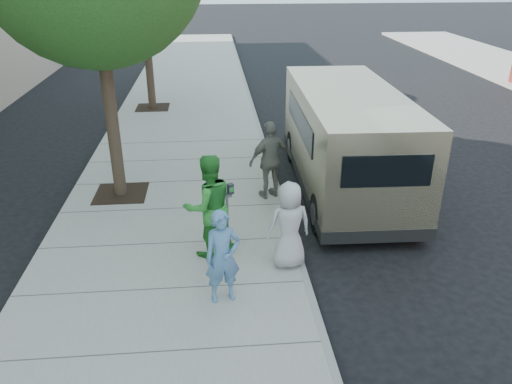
% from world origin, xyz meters
% --- Properties ---
extents(ground, '(120.00, 120.00, 0.00)m').
position_xyz_m(ground, '(0.00, 0.00, 0.00)').
color(ground, black).
rests_on(ground, ground).
extents(sidewalk, '(5.00, 60.00, 0.15)m').
position_xyz_m(sidewalk, '(-1.00, 0.00, 0.07)').
color(sidewalk, gray).
rests_on(sidewalk, ground).
extents(curb_face, '(0.12, 60.00, 0.16)m').
position_xyz_m(curb_face, '(1.44, 0.00, 0.07)').
color(curb_face, gray).
rests_on(curb_face, ground).
extents(parking_meter, '(0.28, 0.18, 1.27)m').
position_xyz_m(parking_meter, '(0.14, -0.16, 1.07)').
color(parking_meter, gray).
rests_on(parking_meter, sidewalk).
extents(van, '(2.37, 6.65, 2.45)m').
position_xyz_m(van, '(3.09, 2.63, 1.29)').
color(van, beige).
rests_on(van, ground).
extents(person_officer, '(0.65, 0.50, 1.58)m').
position_xyz_m(person_officer, '(0.01, -1.85, 0.94)').
color(person_officer, '#5282B0').
rests_on(person_officer, sidewalk).
extents(person_green_shirt, '(1.16, 1.05, 1.96)m').
position_xyz_m(person_green_shirt, '(-0.20, -0.43, 1.13)').
color(person_green_shirt, '#2D8930').
rests_on(person_green_shirt, sidewalk).
extents(person_gray_shirt, '(0.85, 0.63, 1.60)m').
position_xyz_m(person_gray_shirt, '(1.20, -0.94, 0.95)').
color(person_gray_shirt, '#B2B1B4').
rests_on(person_gray_shirt, sidewalk).
extents(person_striped_polo, '(1.15, 0.80, 1.81)m').
position_xyz_m(person_striped_polo, '(1.20, 1.94, 1.05)').
color(person_striped_polo, slate).
rests_on(person_striped_polo, sidewalk).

